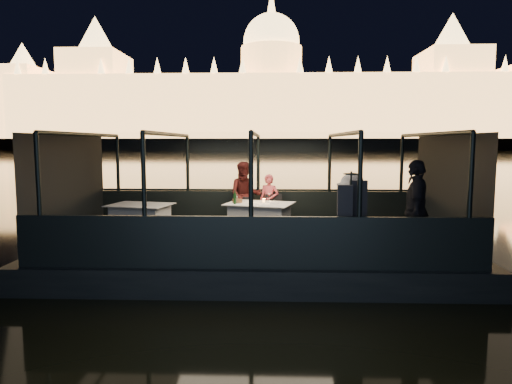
{
  "coord_description": "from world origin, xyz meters",
  "views": [
    {
      "loc": [
        0.34,
        -9.54,
        2.63
      ],
      "look_at": [
        0.0,
        0.4,
        1.55
      ],
      "focal_mm": 32.0,
      "sensor_mm": 36.0,
      "label": 1
    }
  ],
  "objects_px": {
    "passenger_stripe": "(352,211)",
    "passenger_dark": "(415,214)",
    "coat_stand": "(350,215)",
    "dining_table_central": "(260,220)",
    "person_man_maroon": "(245,199)",
    "dining_table_aft": "(140,219)",
    "chair_port_left": "(245,212)",
    "wine_bottle": "(235,197)",
    "person_woman_coral": "(269,199)",
    "chair_port_right": "(273,212)"
  },
  "relations": [
    {
      "from": "chair_port_right",
      "to": "dining_table_central",
      "type": "bearing_deg",
      "value": -123.56
    },
    {
      "from": "dining_table_central",
      "to": "passenger_stripe",
      "type": "xyz_separation_m",
      "value": [
        1.78,
        -1.69,
        0.47
      ]
    },
    {
      "from": "dining_table_aft",
      "to": "chair_port_left",
      "type": "bearing_deg",
      "value": 14.95
    },
    {
      "from": "coat_stand",
      "to": "wine_bottle",
      "type": "distance_m",
      "value": 3.15
    },
    {
      "from": "person_man_maroon",
      "to": "passenger_dark",
      "type": "relative_size",
      "value": 0.91
    },
    {
      "from": "person_woman_coral",
      "to": "coat_stand",
      "type": "bearing_deg",
      "value": -48.43
    },
    {
      "from": "chair_port_left",
      "to": "coat_stand",
      "type": "relative_size",
      "value": 0.48
    },
    {
      "from": "coat_stand",
      "to": "passenger_stripe",
      "type": "bearing_deg",
      "value": 78.67
    },
    {
      "from": "dining_table_aft",
      "to": "person_man_maroon",
      "type": "distance_m",
      "value": 2.57
    },
    {
      "from": "chair_port_left",
      "to": "passenger_stripe",
      "type": "xyz_separation_m",
      "value": [
        2.16,
        -2.36,
        0.4
      ]
    },
    {
      "from": "passenger_dark",
      "to": "chair_port_right",
      "type": "bearing_deg",
      "value": -119.02
    },
    {
      "from": "chair_port_right",
      "to": "person_man_maroon",
      "type": "height_order",
      "value": "person_man_maroon"
    },
    {
      "from": "person_woman_coral",
      "to": "wine_bottle",
      "type": "distance_m",
      "value": 1.32
    },
    {
      "from": "chair_port_right",
      "to": "chair_port_left",
      "type": "bearing_deg",
      "value": 172.27
    },
    {
      "from": "dining_table_central",
      "to": "chair_port_right",
      "type": "bearing_deg",
      "value": 65.19
    },
    {
      "from": "chair_port_right",
      "to": "wine_bottle",
      "type": "xyz_separation_m",
      "value": [
        -0.87,
        -0.84,
        0.47
      ]
    },
    {
      "from": "dining_table_central",
      "to": "chair_port_left",
      "type": "xyz_separation_m",
      "value": [
        -0.38,
        0.67,
        0.06
      ]
    },
    {
      "from": "coat_stand",
      "to": "passenger_dark",
      "type": "bearing_deg",
      "value": 19.37
    },
    {
      "from": "coat_stand",
      "to": "dining_table_aft",
      "type": "bearing_deg",
      "value": 150.42
    },
    {
      "from": "dining_table_aft",
      "to": "chair_port_right",
      "type": "xyz_separation_m",
      "value": [
        3.07,
        0.64,
        0.06
      ]
    },
    {
      "from": "wine_bottle",
      "to": "passenger_dark",
      "type": "bearing_deg",
      "value": -28.38
    },
    {
      "from": "chair_port_left",
      "to": "passenger_dark",
      "type": "distance_m",
      "value": 4.23
    },
    {
      "from": "chair_port_right",
      "to": "passenger_stripe",
      "type": "height_order",
      "value": "passenger_stripe"
    },
    {
      "from": "dining_table_central",
      "to": "wine_bottle",
      "type": "xyz_separation_m",
      "value": [
        -0.55,
        -0.16,
        0.53
      ]
    },
    {
      "from": "person_woman_coral",
      "to": "wine_bottle",
      "type": "xyz_separation_m",
      "value": [
        -0.75,
        -1.08,
        0.17
      ]
    },
    {
      "from": "chair_port_right",
      "to": "coat_stand",
      "type": "xyz_separation_m",
      "value": [
        1.31,
        -3.13,
        0.45
      ]
    },
    {
      "from": "person_man_maroon",
      "to": "wine_bottle",
      "type": "relative_size",
      "value": 5.39
    },
    {
      "from": "passenger_stripe",
      "to": "passenger_dark",
      "type": "height_order",
      "value": "passenger_dark"
    },
    {
      "from": "dining_table_aft",
      "to": "passenger_dark",
      "type": "relative_size",
      "value": 0.74
    },
    {
      "from": "person_man_maroon",
      "to": "coat_stand",
      "type": "bearing_deg",
      "value": -59.46
    },
    {
      "from": "person_woman_coral",
      "to": "passenger_stripe",
      "type": "xyz_separation_m",
      "value": [
        1.57,
        -2.6,
        0.1
      ]
    },
    {
      "from": "chair_port_right",
      "to": "person_man_maroon",
      "type": "relative_size",
      "value": 0.52
    },
    {
      "from": "passenger_stripe",
      "to": "wine_bottle",
      "type": "distance_m",
      "value": 2.78
    },
    {
      "from": "passenger_stripe",
      "to": "passenger_dark",
      "type": "distance_m",
      "value": 1.14
    },
    {
      "from": "dining_table_central",
      "to": "chair_port_left",
      "type": "height_order",
      "value": "chair_port_left"
    },
    {
      "from": "chair_port_right",
      "to": "passenger_stripe",
      "type": "relative_size",
      "value": 0.55
    },
    {
      "from": "chair_port_left",
      "to": "chair_port_right",
      "type": "distance_m",
      "value": 0.7
    },
    {
      "from": "dining_table_central",
      "to": "passenger_stripe",
      "type": "distance_m",
      "value": 2.49
    },
    {
      "from": "passenger_stripe",
      "to": "person_woman_coral",
      "type": "bearing_deg",
      "value": 30.92
    },
    {
      "from": "dining_table_aft",
      "to": "passenger_stripe",
      "type": "bearing_deg",
      "value": -20.9
    },
    {
      "from": "passenger_dark",
      "to": "person_woman_coral",
      "type": "bearing_deg",
      "value": -120.16
    },
    {
      "from": "dining_table_aft",
      "to": "person_man_maroon",
      "type": "xyz_separation_m",
      "value": [
        2.37,
        0.92,
        0.36
      ]
    },
    {
      "from": "person_woman_coral",
      "to": "dining_table_central",
      "type": "bearing_deg",
      "value": -83.96
    },
    {
      "from": "person_man_maroon",
      "to": "passenger_stripe",
      "type": "height_order",
      "value": "passenger_stripe"
    },
    {
      "from": "dining_table_central",
      "to": "wine_bottle",
      "type": "relative_size",
      "value": 4.71
    },
    {
      "from": "dining_table_aft",
      "to": "passenger_dark",
      "type": "distance_m",
      "value": 6.0
    },
    {
      "from": "person_woman_coral",
      "to": "dining_table_aft",
      "type": "bearing_deg",
      "value": -144.84
    },
    {
      "from": "dining_table_central",
      "to": "coat_stand",
      "type": "height_order",
      "value": "coat_stand"
    },
    {
      "from": "person_man_maroon",
      "to": "chair_port_left",
      "type": "bearing_deg",
      "value": -90.3
    },
    {
      "from": "coat_stand",
      "to": "person_man_maroon",
      "type": "xyz_separation_m",
      "value": [
        -2.01,
        3.4,
        -0.15
      ]
    }
  ]
}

